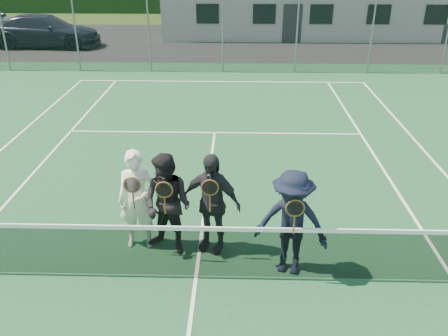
# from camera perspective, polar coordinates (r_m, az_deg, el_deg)

# --- Properties ---
(ground) EXTENTS (220.00, 220.00, 0.00)m
(ground) POSITION_cam_1_polar(r_m,az_deg,el_deg) (26.59, 0.29, 14.86)
(ground) COLOR #31491A
(ground) RESTS_ON ground
(court_surface) EXTENTS (30.00, 30.00, 0.02)m
(court_surface) POSITION_cam_1_polar(r_m,az_deg,el_deg) (7.85, -3.37, -12.94)
(court_surface) COLOR #1C4C2B
(court_surface) RESTS_ON ground
(tarmac_carpark) EXTENTS (40.00, 12.00, 0.01)m
(tarmac_carpark) POSITION_cam_1_polar(r_m,az_deg,el_deg) (26.98, -8.52, 14.76)
(tarmac_carpark) COLOR black
(tarmac_carpark) RESTS_ON ground
(hedge_row) EXTENTS (40.00, 1.20, 1.10)m
(hedge_row) POSITION_cam_1_polar(r_m,az_deg,el_deg) (38.38, 0.76, 18.96)
(hedge_row) COLOR black
(hedge_row) RESTS_ON ground
(car_c) EXTENTS (5.59, 2.38, 1.61)m
(car_c) POSITION_cam_1_polar(r_m,az_deg,el_deg) (26.92, -20.70, 15.17)
(car_c) COLOR #181E31
(car_c) RESTS_ON ground
(court_markings) EXTENTS (11.03, 23.83, 0.01)m
(court_markings) POSITION_cam_1_polar(r_m,az_deg,el_deg) (7.84, -3.37, -12.85)
(court_markings) COLOR white
(court_markings) RESTS_ON court_surface
(tennis_net) EXTENTS (11.68, 0.08, 1.10)m
(tennis_net) POSITION_cam_1_polar(r_m,az_deg,el_deg) (7.54, -3.47, -9.78)
(tennis_net) COLOR slate
(tennis_net) RESTS_ON ground
(perimeter_fence) EXTENTS (30.07, 0.07, 3.02)m
(perimeter_fence) POSITION_cam_1_polar(r_m,az_deg,el_deg) (19.92, -0.17, 15.74)
(perimeter_fence) COLOR slate
(perimeter_fence) RESTS_ON ground
(player_a) EXTENTS (0.68, 0.52, 1.80)m
(player_a) POSITION_cam_1_polar(r_m,az_deg,el_deg) (8.22, -10.38, -3.80)
(player_a) COLOR white
(player_a) RESTS_ON court_surface
(player_b) EXTENTS (1.08, 0.98, 1.80)m
(player_b) POSITION_cam_1_polar(r_m,az_deg,el_deg) (8.00, -6.79, -4.43)
(player_b) COLOR black
(player_b) RESTS_ON court_surface
(player_c) EXTENTS (1.14, 0.78, 1.80)m
(player_c) POSITION_cam_1_polar(r_m,az_deg,el_deg) (8.01, -1.57, -4.20)
(player_c) COLOR #242529
(player_c) RESTS_ON court_surface
(player_d) EXTENTS (1.30, 0.96, 1.80)m
(player_d) POSITION_cam_1_polar(r_m,az_deg,el_deg) (7.52, 8.12, -6.61)
(player_d) COLOR black
(player_d) RESTS_ON court_surface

